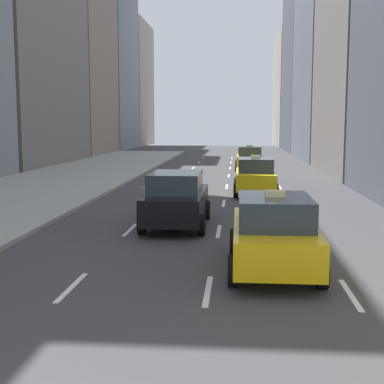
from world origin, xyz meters
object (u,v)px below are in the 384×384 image
sedan_black_near (176,199)px  taxi_third (274,232)px  taxi_second (249,158)px  taxi_lead (255,176)px

sedan_black_near → taxi_third: bearing=-60.8°
taxi_second → sedan_black_near: taxi_second is taller
taxi_second → taxi_third: same height
taxi_lead → taxi_third: 13.37m
taxi_third → taxi_lead: bearing=90.0°
taxi_second → taxi_third: bearing=-90.0°
taxi_second → sedan_black_near: size_ratio=0.99×
taxi_lead → taxi_third: (0.00, -13.37, 0.00)m
taxi_second → taxi_lead: bearing=-90.0°
taxi_second → sedan_black_near: bearing=-97.4°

